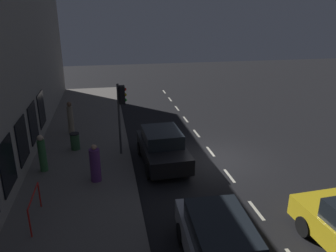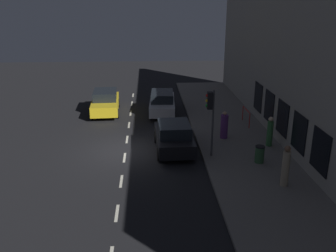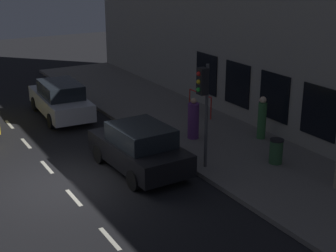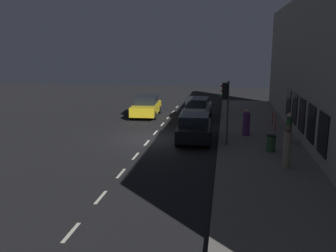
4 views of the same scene
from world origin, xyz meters
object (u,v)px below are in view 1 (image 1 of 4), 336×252
pedestrian_1 (42,154)px  parked_car_2 (221,249)px  traffic_light (121,103)px  pedestrian_0 (70,118)px  trash_bin (75,141)px  pedestrian_2 (95,164)px  parked_car_1 (162,147)px

pedestrian_1 → parked_car_2: bearing=56.1°
traffic_light → parked_car_2: 8.51m
parked_car_2 → pedestrian_1: pedestrian_1 is taller
parked_car_2 → pedestrian_0: pedestrian_0 is taller
trash_bin → pedestrian_2: bearing=107.2°
parked_car_1 → pedestrian_2: (2.98, 1.37, 0.07)m
traffic_light → trash_bin: 3.28m
pedestrian_0 → pedestrian_1: 4.57m
parked_car_2 → pedestrian_1: 8.83m
trash_bin → pedestrian_1: bearing=61.3°
pedestrian_2 → trash_bin: bearing=-159.9°
pedestrian_0 → pedestrian_2: bearing=140.5°
traffic_light → trash_bin: size_ratio=4.04×
parked_car_2 → trash_bin: bearing=-61.2°
parked_car_1 → pedestrian_2: bearing=22.5°
traffic_light → parked_car_2: size_ratio=0.74×
traffic_light → pedestrian_1: bearing=18.5°
traffic_light → parked_car_1: bearing=146.8°
traffic_light → parked_car_1: (-1.71, 1.12, -1.89)m
traffic_light → pedestrian_0: traffic_light is taller
parked_car_2 → trash_bin: size_ratio=5.47×
parked_car_1 → pedestrian_0: 6.28m
pedestrian_0 → trash_bin: bearing=135.7°
parked_car_2 → pedestrian_0: 12.32m
pedestrian_0 → trash_bin: 2.45m
traffic_light → pedestrian_1: (3.50, 1.17, -1.75)m
pedestrian_1 → trash_bin: (-1.16, -2.12, -0.35)m
parked_car_2 → pedestrian_0: (4.76, -11.36, 0.23)m
pedestrian_0 → pedestrian_1: pedestrian_0 is taller
traffic_light → pedestrian_1: traffic_light is taller
parked_car_2 → pedestrian_1: bearing=-48.3°
parked_car_1 → pedestrian_1: (5.21, 0.05, 0.14)m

